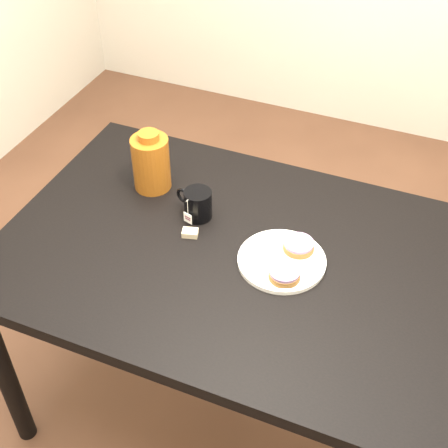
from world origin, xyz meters
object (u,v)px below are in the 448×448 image
Objects in this scene: plate at (282,260)px; bagel_front at (284,274)px; bagel_back at (299,246)px; teabag_pouch at (190,233)px; bagel_package at (151,162)px; table at (246,275)px; mug at (197,204)px.

bagel_front reaches higher than plate.
bagel_back reaches higher than teabag_pouch.
bagel_package is at bearing 155.55° from bagel_front.
teabag_pouch is (-0.31, 0.07, -0.02)m from bagel_front.
table is 0.20m from teabag_pouch.
bagel_package reaches higher than bagel_back.
plate reaches higher than table.
table is 11.91× the size of bagel_front.
teabag_pouch is at bearing 179.18° from plate.
bagel_package is at bearing 167.45° from bagel_back.
bagel_back is at bearing 9.73° from mug.
bagel_back and bagel_front have the same top height.
bagel_back is 0.33m from mug.
mug reaches higher than bagel_back.
table is 5.74× the size of plate.
plate is at bearing 3.75° from table.
teabag_pouch is at bearing -64.29° from mug.
teabag_pouch reaches higher than table.
bagel_back reaches higher than plate.
mug is 0.67× the size of bagel_package.
bagel_package is at bearing 173.30° from mug.
bagel_back is 0.31m from teabag_pouch.
bagel_package reaches higher than table.
mug is at bearing 153.26° from table.
bagel_front is (0.13, -0.06, 0.11)m from table.
bagel_package is (-0.38, 0.18, 0.17)m from table.
bagel_package reaches higher than teabag_pouch.
table is at bearing -3.43° from teabag_pouch.
table is 0.18m from bagel_back.
bagel_front is at bearing -9.60° from mug.
teabag_pouch is (-0.18, 0.01, 0.09)m from table.
table is 0.18m from bagel_front.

